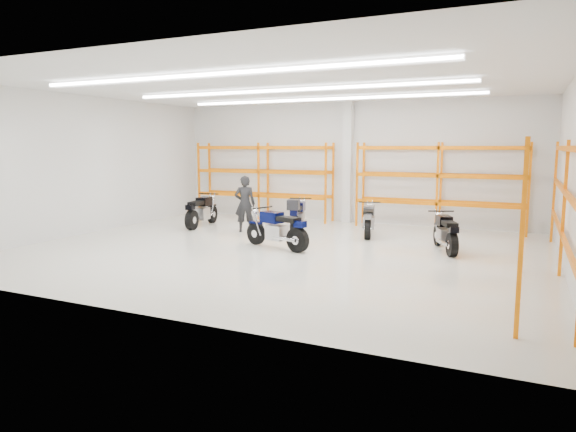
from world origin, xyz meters
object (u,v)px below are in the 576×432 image
at_px(motorcycle_main, 279,230).
at_px(motorcycle_back_d, 446,234).
at_px(structural_column, 348,163).
at_px(motorcycle_back_a, 201,212).
at_px(standing_man, 245,204).
at_px(motorcycle_back_b, 297,216).
at_px(motorcycle_back_c, 368,221).

relative_size(motorcycle_main, motorcycle_back_d, 1.09).
bearing_deg(structural_column, motorcycle_back_a, -143.10).
bearing_deg(standing_man, motorcycle_back_b, 171.72).
relative_size(motorcycle_back_c, standing_man, 1.11).
xyz_separation_m(motorcycle_main, motorcycle_back_d, (4.30, 1.57, -0.03)).
distance_m(motorcycle_main, standing_man, 3.14).
xyz_separation_m(motorcycle_back_a, structural_column, (4.38, 3.29, 1.71)).
distance_m(motorcycle_back_d, structural_column, 6.14).
bearing_deg(standing_man, structural_column, -148.70).
distance_m(motorcycle_back_c, structural_column, 3.53).
relative_size(motorcycle_back_b, motorcycle_back_d, 1.13).
relative_size(motorcycle_back_a, structural_column, 0.52).
xyz_separation_m(motorcycle_back_c, standing_man, (-3.98, -0.98, 0.46)).
xyz_separation_m(motorcycle_back_b, standing_man, (-1.69, -0.51, 0.37)).
bearing_deg(motorcycle_main, motorcycle_back_a, 150.49).
distance_m(motorcycle_back_b, motorcycle_back_c, 2.34).
bearing_deg(motorcycle_back_d, motorcycle_back_c, 149.74).
height_order(standing_man, structural_column, structural_column).
height_order(motorcycle_main, structural_column, structural_column).
relative_size(motorcycle_main, motorcycle_back_c, 1.07).
distance_m(motorcycle_back_a, motorcycle_back_d, 8.61).
distance_m(motorcycle_back_a, motorcycle_back_c, 6.01).
distance_m(motorcycle_back_c, motorcycle_back_d, 3.01).
relative_size(motorcycle_back_d, structural_column, 0.46).
bearing_deg(motorcycle_back_a, motorcycle_back_c, 6.44).
bearing_deg(motorcycle_back_c, motorcycle_back_d, -30.26).
bearing_deg(standing_man, motorcycle_main, 112.24).
height_order(motorcycle_back_a, motorcycle_back_c, motorcycle_back_a).
relative_size(motorcycle_back_c, motorcycle_back_d, 1.03).
bearing_deg(motorcycle_back_b, motorcycle_back_c, 11.62).
relative_size(motorcycle_back_c, structural_column, 0.47).
xyz_separation_m(motorcycle_back_a, motorcycle_back_c, (5.97, 0.67, -0.05)).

